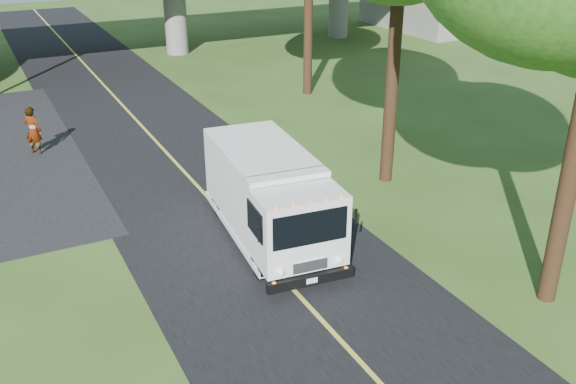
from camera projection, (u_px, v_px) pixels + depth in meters
road at (212, 202)px, 21.10m from camera, size 7.00×90.00×0.02m
lane_line at (212, 202)px, 21.10m from camera, size 0.12×90.00×0.01m
step_van at (269, 194)px, 18.31m from camera, size 2.89×6.45×2.63m
pedestrian at (33, 130)px, 24.78m from camera, size 0.82×0.80×1.90m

